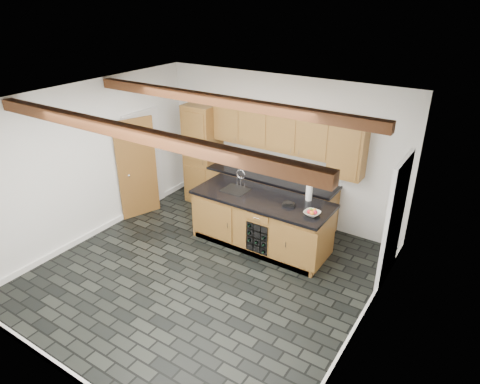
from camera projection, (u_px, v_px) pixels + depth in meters
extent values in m
plane|color=black|center=(204.00, 274.00, 6.91)|extent=(5.00, 5.00, 0.00)
plane|color=white|center=(281.00, 149.00, 8.20)|extent=(5.00, 0.00, 5.00)
plane|color=white|center=(88.00, 163.00, 7.54)|extent=(0.00, 5.00, 5.00)
plane|color=white|center=(367.00, 247.00, 5.08)|extent=(0.00, 5.00, 5.00)
plane|color=white|center=(196.00, 103.00, 5.70)|extent=(5.00, 5.00, 0.00)
cube|color=#552F15|center=(131.00, 133.00, 4.84)|extent=(4.90, 0.15, 0.15)
cube|color=#552F15|center=(222.00, 101.00, 6.20)|extent=(4.90, 0.15, 0.15)
cube|color=white|center=(100.00, 229.00, 8.11)|extent=(0.04, 5.00, 0.10)
cube|color=white|center=(353.00, 333.00, 5.67)|extent=(0.04, 5.00, 0.10)
cube|color=white|center=(75.00, 378.00, 5.01)|extent=(5.00, 0.04, 0.10)
cube|color=white|center=(144.00, 161.00, 8.67)|extent=(0.06, 0.94, 2.04)
cube|color=olive|center=(137.00, 169.00, 8.34)|extent=(0.31, 0.77, 2.00)
cube|color=white|center=(394.00, 222.00, 6.39)|extent=(0.06, 0.98, 2.04)
cube|color=black|center=(396.00, 224.00, 6.39)|extent=(0.02, 0.86, 1.96)
cube|color=olive|center=(203.00, 154.00, 8.93)|extent=(0.65, 0.60, 2.10)
cube|color=olive|center=(270.00, 199.00, 8.40)|extent=(2.60, 0.60, 0.88)
cube|color=black|center=(271.00, 177.00, 8.20)|extent=(2.64, 0.62, 0.05)
cube|color=white|center=(279.00, 159.00, 8.29)|extent=(2.60, 0.02, 0.52)
cube|color=olive|center=(271.00, 128.00, 7.94)|extent=(2.40, 0.35, 0.75)
cube|color=olive|center=(348.00, 150.00, 7.26)|extent=(0.60, 0.35, 1.00)
cube|color=olive|center=(261.00, 222.00, 7.56)|extent=(2.40, 0.90, 0.88)
cube|color=black|center=(262.00, 199.00, 7.36)|extent=(2.46, 0.96, 0.05)
cube|color=olive|center=(213.00, 220.00, 7.54)|extent=(0.80, 0.02, 0.70)
cube|color=olive|center=(299.00, 248.00, 6.72)|extent=(0.60, 0.02, 0.70)
cube|color=black|center=(261.00, 235.00, 7.25)|extent=(0.42, 0.30, 0.56)
cylinder|color=black|center=(267.00, 235.00, 7.12)|extent=(0.07, 0.26, 0.07)
cylinder|color=black|center=(260.00, 239.00, 7.25)|extent=(0.07, 0.26, 0.07)
cylinder|color=black|center=(253.00, 237.00, 7.32)|extent=(0.07, 0.26, 0.07)
cylinder|color=black|center=(267.00, 249.00, 7.24)|extent=(0.07, 0.26, 0.07)
cylinder|color=black|center=(267.00, 242.00, 7.18)|extent=(0.07, 0.26, 0.07)
cylinder|color=black|center=(253.00, 230.00, 7.26)|extent=(0.07, 0.26, 0.07)
cylinder|color=black|center=(253.00, 223.00, 7.20)|extent=(0.07, 0.26, 0.07)
cube|color=black|center=(235.00, 190.00, 7.62)|extent=(0.45, 0.40, 0.02)
cylinder|color=silver|center=(241.00, 181.00, 7.71)|extent=(0.02, 0.02, 0.20)
torus|color=silver|center=(241.00, 174.00, 7.65)|extent=(0.18, 0.02, 0.18)
cylinder|color=silver|center=(237.00, 183.00, 7.77)|extent=(0.02, 0.02, 0.08)
cylinder|color=silver|center=(245.00, 185.00, 7.69)|extent=(0.02, 0.02, 0.08)
cube|color=black|center=(289.00, 205.00, 7.05)|extent=(0.23, 0.17, 0.05)
cylinder|color=black|center=(289.00, 203.00, 7.04)|extent=(0.14, 0.14, 0.02)
imported|color=beige|center=(312.00, 213.00, 6.76)|extent=(0.27, 0.27, 0.06)
sphere|color=red|center=(315.00, 212.00, 6.72)|extent=(0.07, 0.07, 0.07)
sphere|color=orange|center=(314.00, 211.00, 6.77)|extent=(0.07, 0.07, 0.07)
sphere|color=#5A9228|center=(311.00, 210.00, 6.79)|extent=(0.07, 0.07, 0.07)
sphere|color=red|center=(309.00, 212.00, 6.74)|extent=(0.07, 0.07, 0.07)
sphere|color=orange|center=(312.00, 213.00, 6.70)|extent=(0.07, 0.07, 0.07)
cylinder|color=white|center=(309.00, 193.00, 7.20)|extent=(0.11, 0.11, 0.27)
imported|color=white|center=(243.00, 164.00, 8.61)|extent=(0.10, 0.10, 0.09)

